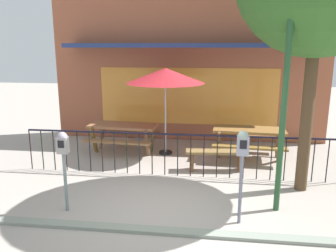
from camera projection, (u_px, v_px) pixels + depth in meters
The scene contains 11 objects.
ground at pixel (167, 213), 5.92m from camera, with size 40.00×40.00×0.00m, color #A39990.
pub_storefront at pixel (189, 45), 10.18m from camera, with size 8.21×1.42×5.78m.
patio_fence_front at pixel (178, 147), 7.50m from camera, with size 6.92×0.04×0.97m.
picnic_table_left at pixel (123, 130), 9.21m from camera, with size 1.90×1.50×0.79m.
picnic_table_right at pixel (249, 135), 8.74m from camera, with size 1.89×1.49×0.79m.
patio_umbrella at pixel (165, 76), 8.75m from camera, with size 2.03×2.03×2.28m.
patio_bench at pixel (216, 156), 7.89m from camera, with size 1.43×0.46×0.48m.
parking_meter_near at pixel (63, 151), 5.78m from camera, with size 0.18×0.17×1.43m.
parking_meter_far at pixel (242, 153), 5.33m from camera, with size 0.18×0.17×1.56m.
street_lamp at pixel (288, 59), 5.45m from camera, with size 0.28×0.28×4.04m.
curb_edge at pixel (162, 232), 5.31m from camera, with size 11.50×0.20×0.11m, color gray.
Camera 1 is at (0.69, -5.37, 2.83)m, focal length 36.50 mm.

